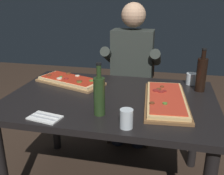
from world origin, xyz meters
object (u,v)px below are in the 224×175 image
pizza_rectangular_front (70,81)px  pizza_rectangular_left (166,100)px  diner_chair (133,89)px  wine_bottle_dark (100,95)px  oil_bottle_amber (201,74)px  seated_diner (131,68)px  tumbler_near_camera (126,119)px  dining_table (110,110)px  tumbler_far_side (191,79)px

pizza_rectangular_front → pizza_rectangular_left: size_ratio=0.90×
diner_chair → wine_bottle_dark: bearing=-91.4°
oil_bottle_amber → seated_diner: size_ratio=0.23×
pizza_rectangular_left → tumbler_near_camera: bearing=-116.5°
dining_table → diner_chair: 0.87m
pizza_rectangular_left → oil_bottle_amber: size_ratio=2.09×
dining_table → wine_bottle_dark: bearing=-89.4°
oil_bottle_amber → diner_chair: oil_bottle_amber is taller
wine_bottle_dark → seated_diner: (0.03, 1.01, -0.12)m
dining_table → diner_chair: bearing=87.9°
wine_bottle_dark → seated_diner: size_ratio=0.23×
seated_diner → diner_chair: bearing=90.0°
dining_table → tumbler_near_camera: size_ratio=13.70×
pizza_rectangular_front → tumbler_near_camera: (0.55, -0.61, 0.03)m
dining_table → pizza_rectangular_left: pizza_rectangular_left is taller
wine_bottle_dark → diner_chair: size_ratio=0.35×
wine_bottle_dark → tumbler_far_side: size_ratio=3.56×
pizza_rectangular_left → tumbler_far_side: 0.44m
pizza_rectangular_left → diner_chair: diner_chair is taller
dining_table → diner_chair: (0.03, 0.86, -0.16)m
oil_bottle_amber → seated_diner: bearing=139.9°
wine_bottle_dark → tumbler_near_camera: (0.17, -0.12, -0.07)m
dining_table → wine_bottle_dark: (0.00, -0.27, 0.21)m
tumbler_near_camera → oil_bottle_amber: bearing=57.2°
oil_bottle_amber → tumbler_far_side: (-0.05, 0.14, -0.09)m
seated_diner → oil_bottle_amber: bearing=-40.1°
dining_table → tumbler_far_side: bearing=35.8°
pizza_rectangular_left → wine_bottle_dark: (-0.37, -0.26, 0.10)m
wine_bottle_dark → tumbler_near_camera: wine_bottle_dark is taller
dining_table → seated_diner: (0.03, 0.74, 0.10)m
dining_table → tumbler_far_side: (0.55, 0.39, 0.13)m
tumbler_near_camera → dining_table: bearing=114.2°
pizza_rectangular_left → oil_bottle_amber: 0.37m
pizza_rectangular_front → pizza_rectangular_left: same height
oil_bottle_amber → wine_bottle_dark: bearing=-138.2°
tumbler_near_camera → tumbler_far_side: size_ratio=1.18×
pizza_rectangular_front → seated_diner: size_ratio=0.44×
dining_table → pizza_rectangular_front: pizza_rectangular_front is taller
pizza_rectangular_left → tumbler_far_side: tumbler_far_side is taller
diner_chair → oil_bottle_amber: bearing=-46.5°
pizza_rectangular_front → oil_bottle_amber: bearing=2.6°
dining_table → pizza_rectangular_left: 0.39m
pizza_rectangular_left → seated_diner: seated_diner is taller
pizza_rectangular_front → wine_bottle_dark: wine_bottle_dark is taller
wine_bottle_dark → oil_bottle_amber: size_ratio=0.99×
tumbler_near_camera → pizza_rectangular_front: bearing=132.1°
pizza_rectangular_front → oil_bottle_amber: size_ratio=1.87×
pizza_rectangular_left → seated_diner: bearing=114.3°
tumbler_near_camera → tumbler_far_side: bearing=64.9°
wine_bottle_dark → pizza_rectangular_front: bearing=127.6°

